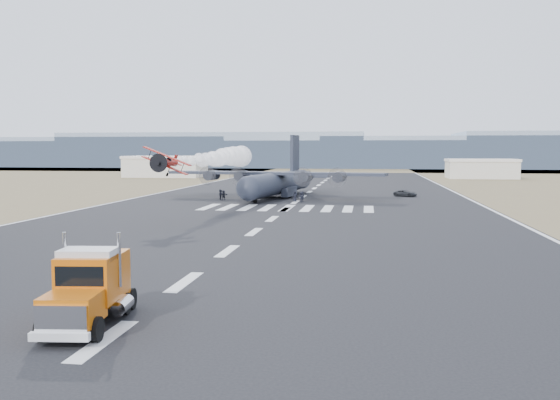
% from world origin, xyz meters
% --- Properties ---
extents(ground, '(500.00, 500.00, 0.00)m').
position_xyz_m(ground, '(0.00, 0.00, 0.00)').
color(ground, black).
rests_on(ground, ground).
extents(scrub_far, '(500.00, 80.00, 0.00)m').
position_xyz_m(scrub_far, '(0.00, 230.00, 0.00)').
color(scrub_far, brown).
rests_on(scrub_far, ground).
extents(runway_markings, '(60.00, 260.00, 0.01)m').
position_xyz_m(runway_markings, '(0.00, 60.00, 0.01)').
color(runway_markings, silver).
rests_on(runway_markings, ground).
extents(ridge_seg_b, '(150.00, 50.00, 15.00)m').
position_xyz_m(ridge_seg_b, '(-130.00, 260.00, 7.50)').
color(ridge_seg_b, '#8393A6').
rests_on(ridge_seg_b, ground).
extents(ridge_seg_c, '(150.00, 50.00, 17.00)m').
position_xyz_m(ridge_seg_c, '(-65.00, 260.00, 8.50)').
color(ridge_seg_c, '#8393A6').
rests_on(ridge_seg_c, ground).
extents(ridge_seg_d, '(150.00, 50.00, 13.00)m').
position_xyz_m(ridge_seg_d, '(0.00, 260.00, 6.50)').
color(ridge_seg_d, '#8393A6').
rests_on(ridge_seg_d, ground).
extents(ridge_seg_e, '(150.00, 50.00, 15.00)m').
position_xyz_m(ridge_seg_e, '(65.00, 260.00, 7.50)').
color(ridge_seg_e, '#8393A6').
rests_on(ridge_seg_e, ground).
extents(hangar_left, '(24.50, 14.50, 6.70)m').
position_xyz_m(hangar_left, '(-52.00, 145.00, 3.41)').
color(hangar_left, beige).
rests_on(hangar_left, ground).
extents(hangar_right, '(20.50, 12.50, 5.90)m').
position_xyz_m(hangar_right, '(46.00, 150.00, 3.01)').
color(hangar_right, beige).
rests_on(hangar_right, ground).
extents(semi_truck, '(3.58, 8.58, 3.79)m').
position_xyz_m(semi_truck, '(-1.77, -9.70, 1.86)').
color(semi_truck, black).
rests_on(semi_truck, ground).
extents(aerobatic_biplane, '(5.57, 5.29, 3.33)m').
position_xyz_m(aerobatic_biplane, '(-11.14, 28.66, 7.21)').
color(aerobatic_biplane, '#A8160B').
extents(smoke_trail, '(3.72, 36.56, 3.72)m').
position_xyz_m(smoke_trail, '(-10.58, 58.22, 7.48)').
color(smoke_trail, white).
extents(transport_aircraft, '(39.90, 32.71, 11.53)m').
position_xyz_m(transport_aircraft, '(-4.33, 69.20, 2.97)').
color(transport_aircraft, '#202331').
rests_on(transport_aircraft, ground).
extents(support_vehicle, '(4.69, 3.43, 1.19)m').
position_xyz_m(support_vehicle, '(18.77, 74.86, 0.59)').
color(support_vehicle, black).
rests_on(support_vehicle, ground).
extents(crew_a, '(0.68, 0.76, 1.73)m').
position_xyz_m(crew_a, '(1.14, 61.44, 0.86)').
color(crew_a, black).
rests_on(crew_a, ground).
extents(crew_b, '(0.88, 1.00, 1.76)m').
position_xyz_m(crew_b, '(-13.17, 62.41, 0.88)').
color(crew_b, black).
rests_on(crew_b, ground).
extents(crew_c, '(1.19, 1.06, 1.70)m').
position_xyz_m(crew_c, '(1.02, 60.06, 0.85)').
color(crew_c, black).
rests_on(crew_c, ground).
extents(crew_d, '(0.62, 1.10, 1.81)m').
position_xyz_m(crew_d, '(-7.17, 59.74, 0.91)').
color(crew_d, black).
rests_on(crew_d, ground).
extents(crew_e, '(0.94, 0.68, 1.73)m').
position_xyz_m(crew_e, '(-0.19, 60.90, 0.87)').
color(crew_e, black).
rests_on(crew_e, ground).
extents(crew_f, '(1.59, 1.32, 1.70)m').
position_xyz_m(crew_f, '(-12.68, 62.23, 0.85)').
color(crew_f, black).
rests_on(crew_f, ground).
extents(crew_g, '(0.73, 0.80, 1.76)m').
position_xyz_m(crew_g, '(-8.12, 60.31, 0.88)').
color(crew_g, black).
rests_on(crew_g, ground).
extents(crew_h, '(0.52, 0.80, 1.59)m').
position_xyz_m(crew_h, '(-14.28, 65.95, 0.80)').
color(crew_h, black).
rests_on(crew_h, ground).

